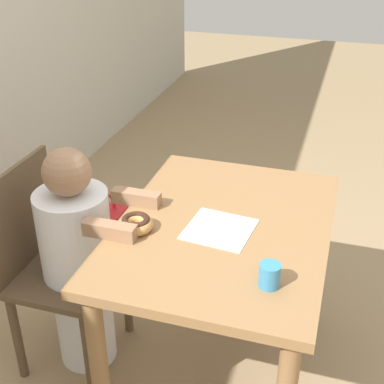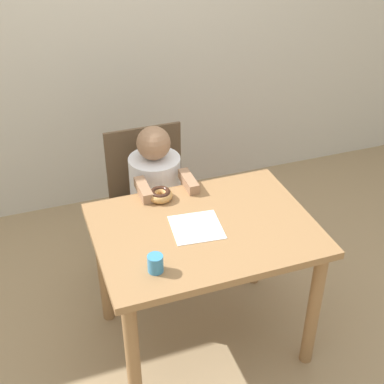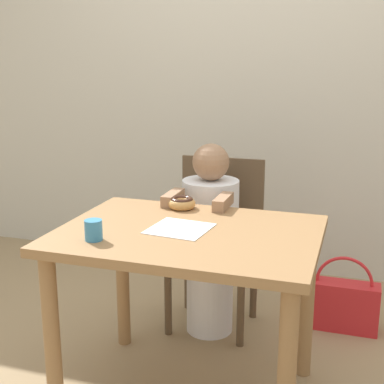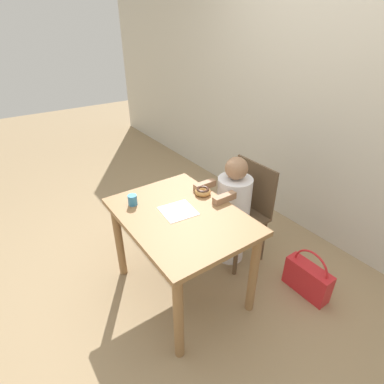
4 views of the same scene
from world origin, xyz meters
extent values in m
cube|color=beige|center=(0.00, 1.46, 1.25)|extent=(8.00, 0.05, 2.50)
cube|color=olive|center=(0.00, 0.00, 0.68)|extent=(0.96, 0.72, 0.03)
cylinder|color=olive|center=(-0.42, -0.30, 0.33)|extent=(0.06, 0.06, 0.67)
cylinder|color=olive|center=(0.42, -0.30, 0.33)|extent=(0.06, 0.06, 0.67)
cylinder|color=olive|center=(-0.42, 0.30, 0.33)|extent=(0.06, 0.06, 0.67)
cylinder|color=olive|center=(0.42, 0.30, 0.33)|extent=(0.06, 0.06, 0.67)
cube|color=brown|center=(-0.07, 0.59, 0.42)|extent=(0.43, 0.37, 0.03)
cube|color=brown|center=(-0.07, 0.77, 0.63)|extent=(0.43, 0.02, 0.41)
cylinder|color=brown|center=(-0.25, 0.44, 0.20)|extent=(0.04, 0.04, 0.40)
cylinder|color=brown|center=(0.11, 0.44, 0.20)|extent=(0.04, 0.04, 0.40)
cylinder|color=brown|center=(-0.25, 0.74, 0.20)|extent=(0.04, 0.04, 0.40)
cylinder|color=brown|center=(0.11, 0.74, 0.20)|extent=(0.04, 0.04, 0.40)
cylinder|color=white|center=(-0.07, 0.54, 0.21)|extent=(0.23, 0.23, 0.43)
cylinder|color=white|center=(-0.07, 0.54, 0.60)|extent=(0.27, 0.27, 0.34)
sphere|color=#997051|center=(-0.07, 0.54, 0.85)|extent=(0.17, 0.17, 0.17)
cube|color=#997051|center=(-0.18, 0.34, 0.73)|extent=(0.05, 0.18, 0.05)
cube|color=#997051|center=(0.04, 0.34, 0.73)|extent=(0.05, 0.18, 0.05)
torus|color=tan|center=(-0.12, 0.27, 0.72)|extent=(0.12, 0.12, 0.04)
torus|color=#381E14|center=(-0.12, 0.27, 0.74)|extent=(0.10, 0.10, 0.02)
cube|color=white|center=(-0.04, 0.01, 0.70)|extent=(0.24, 0.24, 0.00)
cube|color=red|center=(0.56, 0.75, 0.12)|extent=(0.35, 0.12, 0.25)
torus|color=red|center=(0.56, 0.75, 0.25)|extent=(0.28, 0.02, 0.28)
cylinder|color=teal|center=(-0.28, -0.21, 0.74)|extent=(0.06, 0.06, 0.07)
camera|label=1|loc=(-1.52, -0.35, 1.68)|focal=50.00mm
camera|label=2|loc=(-0.68, -1.75, 2.11)|focal=50.00mm
camera|label=3|loc=(0.59, -1.80, 1.33)|focal=50.00mm
camera|label=4|loc=(1.38, -0.88, 1.81)|focal=28.00mm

